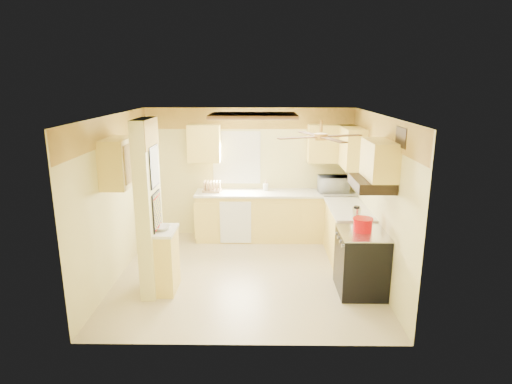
{
  "coord_description": "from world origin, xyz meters",
  "views": [
    {
      "loc": [
        0.23,
        -6.27,
        2.98
      ],
      "look_at": [
        0.14,
        0.35,
        1.26
      ],
      "focal_mm": 30.0,
      "sensor_mm": 36.0,
      "label": 1
    }
  ],
  "objects_px": {
    "kettle": "(356,213)",
    "microwave": "(333,184)",
    "stove": "(361,262)",
    "dutch_oven": "(363,224)",
    "bowl": "(162,228)"
  },
  "relations": [
    {
      "from": "stove",
      "to": "bowl",
      "type": "bearing_deg",
      "value": -179.88
    },
    {
      "from": "stove",
      "to": "bowl",
      "type": "relative_size",
      "value": 3.96
    },
    {
      "from": "bowl",
      "to": "microwave",
      "type": "bearing_deg",
      "value": 38.1
    },
    {
      "from": "kettle",
      "to": "microwave",
      "type": "bearing_deg",
      "value": 92.93
    },
    {
      "from": "bowl",
      "to": "kettle",
      "type": "bearing_deg",
      "value": 10.15
    },
    {
      "from": "microwave",
      "to": "dutch_oven",
      "type": "relative_size",
      "value": 1.94
    },
    {
      "from": "stove",
      "to": "dutch_oven",
      "type": "height_order",
      "value": "dutch_oven"
    },
    {
      "from": "stove",
      "to": "dutch_oven",
      "type": "xyz_separation_m",
      "value": [
        -0.0,
        0.04,
        0.55
      ]
    },
    {
      "from": "bowl",
      "to": "kettle",
      "type": "relative_size",
      "value": 1.12
    },
    {
      "from": "stove",
      "to": "kettle",
      "type": "distance_m",
      "value": 0.77
    },
    {
      "from": "microwave",
      "to": "kettle",
      "type": "distance_m",
      "value": 1.66
    },
    {
      "from": "bowl",
      "to": "kettle",
      "type": "distance_m",
      "value": 2.9
    },
    {
      "from": "stove",
      "to": "kettle",
      "type": "height_order",
      "value": "kettle"
    },
    {
      "from": "kettle",
      "to": "stove",
      "type": "bearing_deg",
      "value": -90.86
    },
    {
      "from": "dutch_oven",
      "to": "kettle",
      "type": "distance_m",
      "value": 0.46
    }
  ]
}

